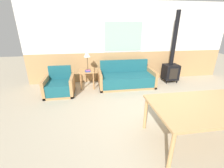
# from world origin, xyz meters

# --- Properties ---
(ground_plane) EXTENTS (16.00, 16.00, 0.00)m
(ground_plane) POSITION_xyz_m (0.00, 0.00, 0.00)
(ground_plane) COLOR #B2A58C
(wall_back) EXTENTS (7.20, 0.09, 2.70)m
(wall_back) POSITION_xyz_m (-0.01, 2.63, 1.36)
(wall_back) COLOR tan
(wall_back) RESTS_ON ground_plane
(couch) EXTENTS (1.84, 0.88, 0.82)m
(couch) POSITION_xyz_m (-0.28, 1.99, 0.25)
(couch) COLOR #B27F4C
(couch) RESTS_ON ground_plane
(armchair) EXTENTS (0.83, 0.80, 0.78)m
(armchair) POSITION_xyz_m (-2.40, 1.67, 0.24)
(armchair) COLOR #B27F4C
(armchair) RESTS_ON ground_plane
(side_table) EXTENTS (0.46, 0.46, 0.57)m
(side_table) POSITION_xyz_m (-1.58, 2.05, 0.46)
(side_table) COLOR #B27F4C
(side_table) RESTS_ON ground_plane
(table_lamp) EXTENTS (0.22, 0.22, 0.60)m
(table_lamp) POSITION_xyz_m (-1.54, 2.13, 1.06)
(table_lamp) COLOR #4C3823
(table_lamp) RESTS_ON side_table
(book_stack) EXTENTS (0.19, 0.18, 0.05)m
(book_stack) POSITION_xyz_m (-1.54, 1.96, 0.60)
(book_stack) COLOR #234799
(book_stack) RESTS_ON side_table
(dining_table) EXTENTS (1.94, 1.09, 0.72)m
(dining_table) POSITION_xyz_m (0.47, -0.76, 0.67)
(dining_table) COLOR tan
(dining_table) RESTS_ON ground_plane
(wood_stove) EXTENTS (0.49, 0.45, 2.40)m
(wood_stove) POSITION_xyz_m (1.40, 2.15, 0.62)
(wood_stove) COLOR black
(wood_stove) RESTS_ON ground_plane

